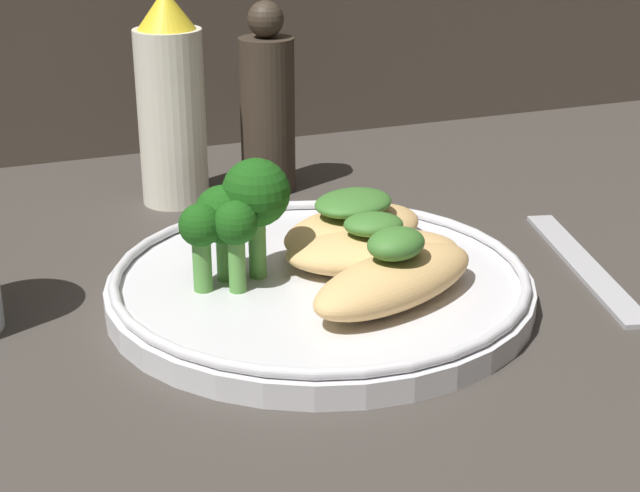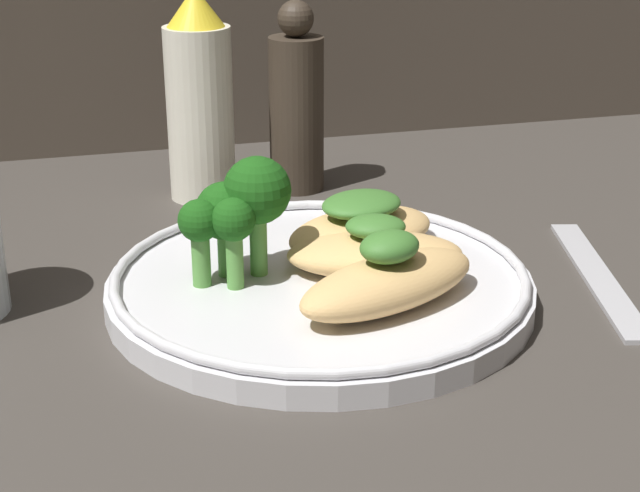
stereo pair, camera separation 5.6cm
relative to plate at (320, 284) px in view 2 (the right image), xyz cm
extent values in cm
cube|color=#3D3833|center=(0.00, 0.00, -1.49)|extent=(180.00, 180.00, 1.00)
cylinder|color=silver|center=(0.00, 0.00, -0.29)|extent=(24.76, 24.76, 1.40)
torus|color=silver|center=(0.00, 0.00, 0.71)|extent=(24.16, 24.16, 0.60)
ellipsoid|color=tan|center=(2.60, -4.56, 1.74)|extent=(12.48, 8.82, 2.67)
ellipsoid|color=#3D752D|center=(2.60, -4.56, 3.89)|extent=(4.30, 3.93, 1.63)
ellipsoid|color=tan|center=(3.33, 0.45, 1.53)|extent=(11.22, 7.41, 2.24)
ellipsoid|color=#3D752D|center=(3.33, 0.45, 3.28)|extent=(4.04, 3.50, 1.25)
ellipsoid|color=tan|center=(3.60, 3.61, 1.56)|extent=(11.39, 8.97, 2.29)
ellipsoid|color=#3D752D|center=(3.60, 3.61, 3.37)|extent=(6.28, 5.65, 1.32)
cylinder|color=#569942|center=(-3.29, 1.51, 2.31)|extent=(1.02, 1.02, 3.80)
sphere|color=#195114|center=(-3.29, 1.51, 5.58)|extent=(3.91, 3.91, 3.91)
cylinder|color=#569942|center=(-5.15, 1.82, 1.83)|extent=(0.96, 0.96, 2.83)
sphere|color=#195114|center=(-5.15, 1.82, 4.41)|extent=(3.35, 3.35, 3.35)
cylinder|color=#569942|center=(-6.75, 0.82, 1.95)|extent=(1.07, 1.07, 3.08)
sphere|color=#195114|center=(-6.75, 0.82, 4.34)|extent=(2.42, 2.42, 2.42)
cylinder|color=#569942|center=(-4.96, -0.47, 2.03)|extent=(0.97, 0.97, 3.25)
sphere|color=#195114|center=(-4.96, -0.47, 4.52)|extent=(2.46, 2.46, 2.46)
cylinder|color=silver|center=(-3.71, 20.08, 5.40)|extent=(4.90, 4.90, 12.77)
cone|color=yellow|center=(-3.71, 20.08, 13.18)|extent=(4.17, 4.17, 2.81)
cylinder|color=#382D23|center=(3.59, 20.08, 4.85)|extent=(4.13, 4.13, 11.68)
sphere|color=#382D23|center=(3.59, 20.08, 12.04)|extent=(2.69, 2.69, 2.69)
cube|color=#B2B2B7|center=(17.23, -1.59, -0.69)|extent=(6.08, 17.17, 0.60)
camera|label=1|loc=(-18.87, -48.38, 23.58)|focal=55.00mm
camera|label=2|loc=(-13.55, -50.14, 23.58)|focal=55.00mm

